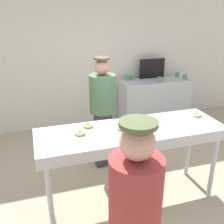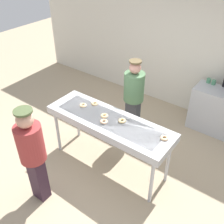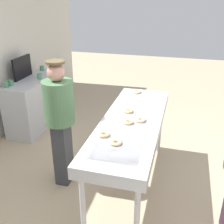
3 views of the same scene
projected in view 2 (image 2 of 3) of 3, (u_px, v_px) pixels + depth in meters
ground_plane at (109, 163)px, 4.82m from camera, size 16.00×16.00×0.00m
back_wall at (181, 44)px, 5.64m from camera, size 8.00×0.12×2.99m
fryer_conveyor at (109, 123)px, 4.29m from camera, size 2.18×0.69×1.00m
plain_donut_0 at (104, 121)px, 4.17m from camera, size 0.15×0.15×0.03m
plain_donut_1 at (122, 121)px, 4.19m from camera, size 0.15×0.15×0.03m
plain_donut_2 at (104, 116)px, 4.30m from camera, size 0.12×0.12×0.03m
plain_donut_3 at (164, 138)px, 3.84m from camera, size 0.16×0.16×0.03m
plain_donut_4 at (95, 103)px, 4.60m from camera, size 0.16×0.16×0.03m
plain_donut_5 at (83, 105)px, 4.55m from camera, size 0.15×0.15×0.03m
worker_baker at (134, 96)px, 4.89m from camera, size 0.37×0.37×1.67m
customer_waiting at (32, 151)px, 3.70m from camera, size 0.37×0.37×1.66m
paper_cup_0 at (209, 81)px, 5.37m from camera, size 0.08×0.08×0.09m
paper_cup_4 at (214, 82)px, 5.31m from camera, size 0.08×0.08×0.09m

